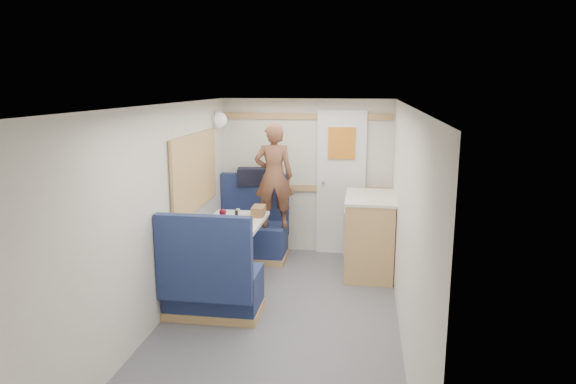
% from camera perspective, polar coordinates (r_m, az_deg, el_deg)
% --- Properties ---
extents(floor, '(4.50, 4.50, 0.00)m').
position_cam_1_polar(floor, '(4.85, -1.18, -14.77)').
color(floor, '#515156').
rests_on(floor, ground).
extents(ceiling, '(4.50, 4.50, 0.00)m').
position_cam_1_polar(ceiling, '(4.34, -1.29, 9.57)').
color(ceiling, silver).
rests_on(ceiling, wall_back).
extents(wall_back, '(2.20, 0.02, 2.00)m').
position_cam_1_polar(wall_back, '(6.67, 2.07, 1.72)').
color(wall_back, silver).
rests_on(wall_back, floor).
extents(wall_left, '(0.02, 4.50, 2.00)m').
position_cam_1_polar(wall_left, '(4.80, -14.31, -2.67)').
color(wall_left, silver).
rests_on(wall_left, floor).
extents(wall_right, '(0.02, 4.50, 2.00)m').
position_cam_1_polar(wall_right, '(4.44, 12.92, -3.76)').
color(wall_right, silver).
rests_on(wall_right, floor).
extents(oak_trim_low, '(2.15, 0.02, 0.08)m').
position_cam_1_polar(oak_trim_low, '(6.67, 2.04, 0.42)').
color(oak_trim_low, tan).
rests_on(oak_trim_low, wall_back).
extents(oak_trim_high, '(2.15, 0.02, 0.08)m').
position_cam_1_polar(oak_trim_high, '(6.55, 2.10, 8.41)').
color(oak_trim_high, tan).
rests_on(oak_trim_high, wall_back).
extents(side_window, '(0.04, 1.30, 0.72)m').
position_cam_1_polar(side_window, '(5.65, -10.35, 2.27)').
color(side_window, '#979C84').
rests_on(side_window, wall_left).
extents(rear_door, '(0.62, 0.12, 1.86)m').
position_cam_1_polar(rear_door, '(6.60, 5.91, 1.32)').
color(rear_door, white).
rests_on(rear_door, wall_back).
extents(dinette_table, '(0.62, 0.92, 0.72)m').
position_cam_1_polar(dinette_table, '(5.68, -5.97, -4.63)').
color(dinette_table, white).
rests_on(dinette_table, floor).
extents(bench_far, '(0.90, 0.59, 1.05)m').
position_cam_1_polar(bench_far, '(6.56, -4.03, -4.75)').
color(bench_far, '#161748').
rests_on(bench_far, floor).
extents(bench_near, '(0.90, 0.59, 1.05)m').
position_cam_1_polar(bench_near, '(4.99, -8.43, -10.34)').
color(bench_near, '#161748').
rests_on(bench_near, floor).
extents(ledge, '(0.90, 0.14, 0.04)m').
position_cam_1_polar(ledge, '(6.67, -3.63, 0.65)').
color(ledge, tan).
rests_on(ledge, bench_far).
extents(dome_light, '(0.20, 0.20, 0.20)m').
position_cam_1_polar(dome_light, '(6.39, -7.70, 7.96)').
color(dome_light, white).
rests_on(dome_light, wall_left).
extents(galley_counter, '(0.57, 0.92, 0.92)m').
position_cam_1_polar(galley_counter, '(6.07, 8.98, -4.63)').
color(galley_counter, tan).
rests_on(galley_counter, floor).
extents(person, '(0.51, 0.37, 1.28)m').
position_cam_1_polar(person, '(6.19, -1.59, 1.76)').
color(person, brown).
rests_on(person, bench_far).
extents(duffel_bag, '(0.48, 0.29, 0.22)m').
position_cam_1_polar(duffel_bag, '(6.64, -3.65, 1.74)').
color(duffel_bag, black).
rests_on(duffel_bag, ledge).
extents(tray, '(0.30, 0.36, 0.02)m').
position_cam_1_polar(tray, '(5.50, -5.89, -3.43)').
color(tray, white).
rests_on(tray, dinette_table).
extents(orange_fruit, '(0.07, 0.07, 0.07)m').
position_cam_1_polar(orange_fruit, '(5.50, -4.23, -2.92)').
color(orange_fruit, '#D56009').
rests_on(orange_fruit, tray).
extents(cheese_block, '(0.10, 0.07, 0.03)m').
position_cam_1_polar(cheese_block, '(5.25, -5.47, -3.86)').
color(cheese_block, '#E0DA81').
rests_on(cheese_block, tray).
extents(wine_glass, '(0.08, 0.08, 0.17)m').
position_cam_1_polar(wine_glass, '(5.46, -7.26, -2.33)').
color(wine_glass, white).
rests_on(wine_glass, dinette_table).
extents(tumbler_left, '(0.07, 0.07, 0.12)m').
position_cam_1_polar(tumbler_left, '(5.34, -9.29, -3.43)').
color(tumbler_left, white).
rests_on(tumbler_left, dinette_table).
extents(beer_glass, '(0.07, 0.07, 0.10)m').
position_cam_1_polar(beer_glass, '(5.73, -3.56, -2.31)').
color(beer_glass, brown).
rests_on(beer_glass, dinette_table).
extents(pepper_grinder, '(0.04, 0.04, 0.09)m').
position_cam_1_polar(pepper_grinder, '(5.68, -5.74, -2.53)').
color(pepper_grinder, black).
rests_on(pepper_grinder, dinette_table).
extents(salt_grinder, '(0.04, 0.04, 0.10)m').
position_cam_1_polar(salt_grinder, '(5.75, -5.58, -2.34)').
color(salt_grinder, silver).
rests_on(salt_grinder, dinette_table).
extents(bread_loaf, '(0.15, 0.26, 0.11)m').
position_cam_1_polar(bread_loaf, '(5.81, -3.29, -2.11)').
color(bread_loaf, brown).
rests_on(bread_loaf, dinette_table).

